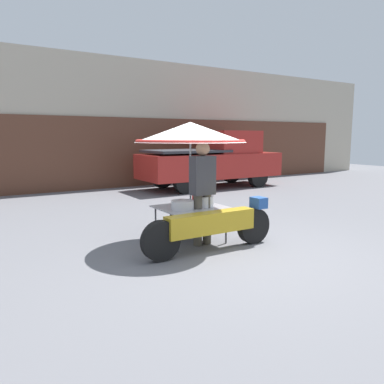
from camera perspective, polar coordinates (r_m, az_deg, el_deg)
name	(u,v)px	position (r m, az deg, el deg)	size (l,w,h in m)	color
ground_plane	(231,253)	(5.79, 6.00, -9.25)	(36.00, 36.00, 0.00)	slate
shopfront_building	(72,124)	(13.73, -17.75, 9.89)	(28.00, 2.06, 4.41)	#B2A893
vendor_motorcycle_cart	(193,152)	(6.02, 0.19, 6.12)	(2.30, 1.80, 1.98)	black
vendor_person	(203,187)	(6.01, 1.61, 0.69)	(0.38, 0.22, 1.67)	#4C473D
pickup_truck	(214,160)	(12.98, 3.33, 4.84)	(4.95, 1.80, 1.95)	black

